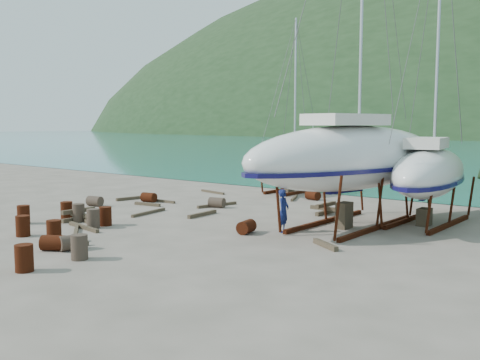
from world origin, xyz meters
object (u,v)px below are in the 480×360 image
Objects in this scene: large_sailboat_far at (429,172)px; worker at (284,211)px; large_sailboat_near at (352,157)px; small_sailboat_shore at (291,164)px.

large_sailboat_far is 7.39m from worker.
large_sailboat_far is at bearing 59.21° from large_sailboat_near.
large_sailboat_far is 8.14× the size of worker.
large_sailboat_near is 1.31× the size of large_sailboat_far.
large_sailboat_far reaches higher than worker.
worker is (-4.23, -5.85, -1.57)m from large_sailboat_far.
large_sailboat_near is 4.15m from worker.
small_sailboat_shore is at bearing 143.18° from large_sailboat_far.
small_sailboat_shore is (-9.12, 8.66, -1.26)m from large_sailboat_near.
worker is (7.46, -11.70, -1.02)m from small_sailboat_shore.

